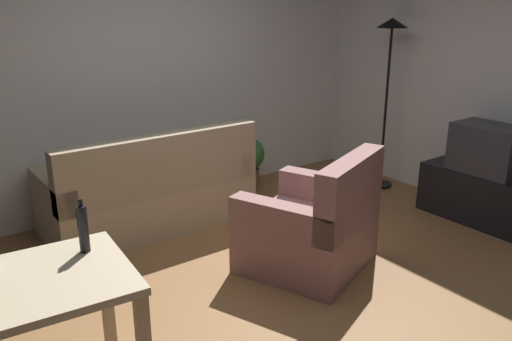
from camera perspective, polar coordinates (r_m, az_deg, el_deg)
ground_plane at (r=3.86m, az=3.30°, el=-12.99°), size 5.20×4.40×0.02m
wall_rear at (r=5.22m, az=-12.27°, el=10.81°), size 5.20×0.10×2.70m
wall_right at (r=5.40m, az=25.73°, el=9.69°), size 0.10×4.40×2.70m
couch at (r=4.81m, az=-11.40°, el=-2.59°), size 1.83×0.84×0.92m
tv_stand at (r=5.29m, az=23.45°, el=-2.64°), size 0.44×1.10×0.48m
tv at (r=5.16m, az=24.11°, el=2.16°), size 0.41×0.60×0.44m
torchiere_lamp at (r=5.70m, az=14.41°, el=11.89°), size 0.32×0.32×1.81m
potted_plant at (r=5.68m, az=-0.88°, el=1.26°), size 0.36×0.36×0.57m
armchair at (r=4.04m, az=6.32°, el=-6.22°), size 1.15×1.11×0.92m
bottle_dark at (r=2.78m, az=-18.39°, el=-6.01°), size 0.05×0.05×0.29m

